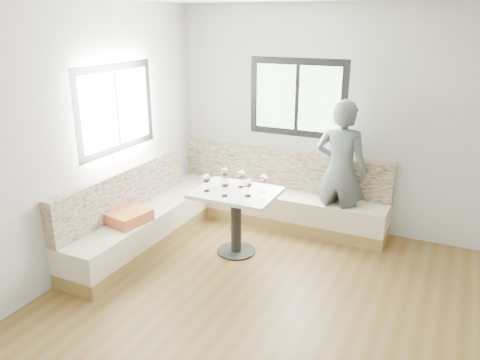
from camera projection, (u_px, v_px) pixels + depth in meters
name	position (u px, v px, depth m)	size (l,w,h in m)	color
room	(294.00, 180.00, 3.64)	(5.01, 5.01, 2.81)	brown
banquette	(219.00, 208.00, 5.93)	(2.90, 2.80, 0.95)	olive
table	(236.00, 207.00, 5.33)	(0.94, 0.74, 0.77)	black
person	(341.00, 171.00, 5.64)	(0.63, 0.42, 1.74)	#494E50
olive_ramekin	(227.00, 185.00, 5.41)	(0.09, 0.09, 0.03)	white
wine_glass_a	(206.00, 179.00, 5.22)	(0.10, 0.10, 0.21)	white
wine_glass_b	(225.00, 183.00, 5.07)	(0.10, 0.10, 0.21)	white
wine_glass_c	(248.00, 183.00, 5.07)	(0.10, 0.10, 0.21)	white
wine_glass_d	(241.00, 175.00, 5.34)	(0.10, 0.10, 0.21)	white
wine_glass_e	(263.00, 179.00, 5.20)	(0.10, 0.10, 0.21)	white
wine_glass_f	(225.00, 172.00, 5.44)	(0.10, 0.10, 0.21)	white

